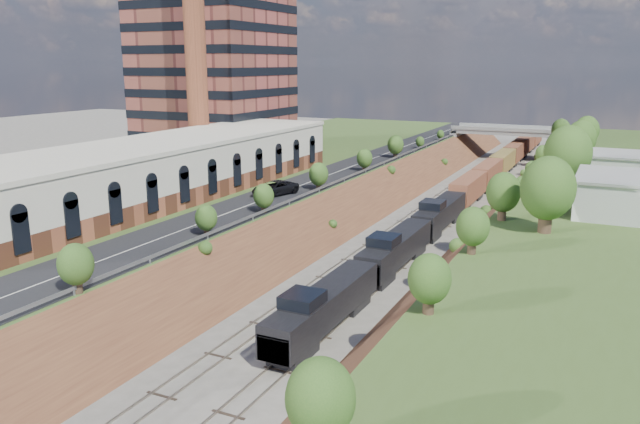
# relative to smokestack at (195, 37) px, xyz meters

# --- Properties ---
(platform_left) EXTENTS (44.00, 180.00, 5.00)m
(platform_left) POSITION_rel_smokestack_xyz_m (3.00, 4.00, -22.50)
(platform_left) COLOR #405824
(platform_left) RESTS_ON ground
(embankment_left) EXTENTS (10.00, 180.00, 10.00)m
(embankment_left) POSITION_rel_smokestack_xyz_m (25.00, 4.00, -25.00)
(embankment_left) COLOR brown
(embankment_left) RESTS_ON ground
(embankment_right) EXTENTS (10.00, 180.00, 10.00)m
(embankment_right) POSITION_rel_smokestack_xyz_m (47.00, 4.00, -25.00)
(embankment_right) COLOR brown
(embankment_right) RESTS_ON ground
(rail_left_track) EXTENTS (1.58, 180.00, 0.18)m
(rail_left_track) POSITION_rel_smokestack_xyz_m (33.40, 4.00, -24.91)
(rail_left_track) COLOR gray
(rail_left_track) RESTS_ON ground
(rail_right_track) EXTENTS (1.58, 180.00, 0.18)m
(rail_right_track) POSITION_rel_smokestack_xyz_m (38.60, 4.00, -24.91)
(rail_right_track) COLOR gray
(rail_right_track) RESTS_ON ground
(road) EXTENTS (8.00, 180.00, 0.10)m
(road) POSITION_rel_smokestack_xyz_m (20.50, 4.00, -19.95)
(road) COLOR black
(road) RESTS_ON platform_left
(guardrail) EXTENTS (0.10, 171.00, 0.70)m
(guardrail) POSITION_rel_smokestack_xyz_m (24.60, 3.80, -19.45)
(guardrail) COLOR #99999E
(guardrail) RESTS_ON platform_left
(commercial_building) EXTENTS (14.30, 62.30, 7.00)m
(commercial_building) POSITION_rel_smokestack_xyz_m (8.00, -18.00, -16.49)
(commercial_building) COLOR brown
(commercial_building) RESTS_ON platform_left
(smokestack) EXTENTS (3.20, 3.20, 40.00)m
(smokestack) POSITION_rel_smokestack_xyz_m (0.00, 0.00, 0.00)
(smokestack) COLOR brown
(smokestack) RESTS_ON platform_left
(overpass) EXTENTS (24.50, 8.30, 7.40)m
(overpass) POSITION_rel_smokestack_xyz_m (36.00, 66.00, -20.08)
(overpass) COLOR gray
(overpass) RESTS_ON ground
(white_building_near) EXTENTS (9.00, 12.00, 4.00)m
(white_building_near) POSITION_rel_smokestack_xyz_m (59.50, -4.00, -18.00)
(white_building_near) COLOR silver
(white_building_near) RESTS_ON platform_right
(white_building_far) EXTENTS (8.00, 10.00, 3.60)m
(white_building_far) POSITION_rel_smokestack_xyz_m (59.00, 18.00, -18.20)
(white_building_far) COLOR silver
(white_building_far) RESTS_ON platform_right
(tree_right_large) EXTENTS (5.25, 5.25, 7.61)m
(tree_right_large) POSITION_rel_smokestack_xyz_m (53.00, -16.00, -15.62)
(tree_right_large) COLOR #473323
(tree_right_large) RESTS_ON platform_right
(tree_left_crest) EXTENTS (2.45, 2.45, 3.55)m
(tree_left_crest) POSITION_rel_smokestack_xyz_m (24.20, -36.00, -17.96)
(tree_left_crest) COLOR #473323
(tree_left_crest) RESTS_ON platform_left
(freight_train) EXTENTS (2.78, 142.56, 4.55)m
(freight_train) POSITION_rel_smokestack_xyz_m (38.60, 29.65, -22.55)
(freight_train) COLOR black
(freight_train) RESTS_ON ground
(suv) EXTENTS (4.69, 6.94, 1.77)m
(suv) POSITION_rel_smokestack_xyz_m (20.39, -12.24, -19.02)
(suv) COLOR black
(suv) RESTS_ON road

